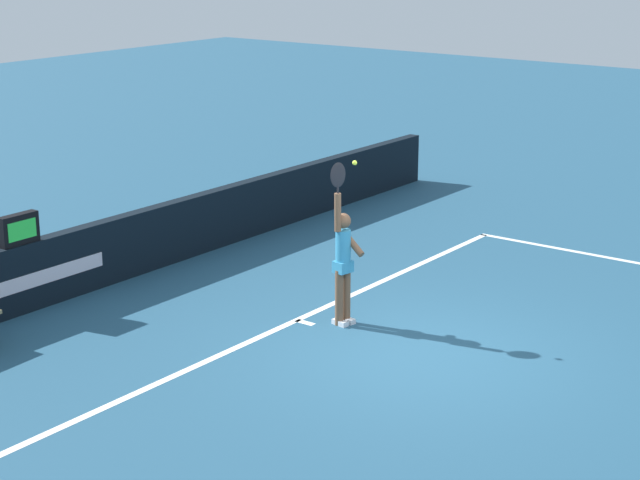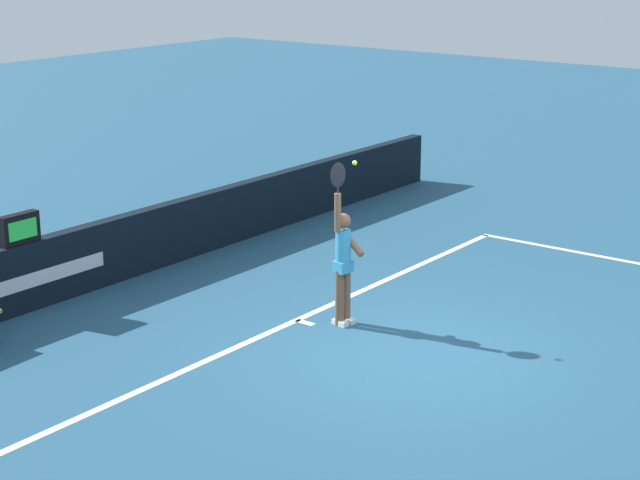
% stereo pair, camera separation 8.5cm
% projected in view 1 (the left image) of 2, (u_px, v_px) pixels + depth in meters
% --- Properties ---
extents(ground_plane, '(60.00, 60.00, 0.00)m').
position_uv_depth(ground_plane, '(421.00, 353.00, 13.88)').
color(ground_plane, '#24506B').
extents(court_lines, '(11.01, 6.04, 0.00)m').
position_uv_depth(court_lines, '(483.00, 370.00, 13.35)').
color(court_lines, white).
rests_on(court_lines, ground).
extents(back_wall, '(16.80, 0.23, 1.00)m').
position_uv_depth(back_wall, '(128.00, 246.00, 16.82)').
color(back_wall, black).
rests_on(back_wall, ground).
extents(speed_display, '(0.61, 0.15, 0.44)m').
position_uv_depth(speed_display, '(19.00, 229.00, 15.06)').
color(speed_display, black).
rests_on(speed_display, back_wall).
extents(tennis_player, '(0.44, 0.45, 2.31)m').
position_uv_depth(tennis_player, '(343.00, 259.00, 14.66)').
color(tennis_player, brown).
rests_on(tennis_player, ground).
extents(tennis_ball, '(0.07, 0.07, 0.07)m').
position_uv_depth(tennis_ball, '(355.00, 163.00, 14.16)').
color(tennis_ball, '#CCE738').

